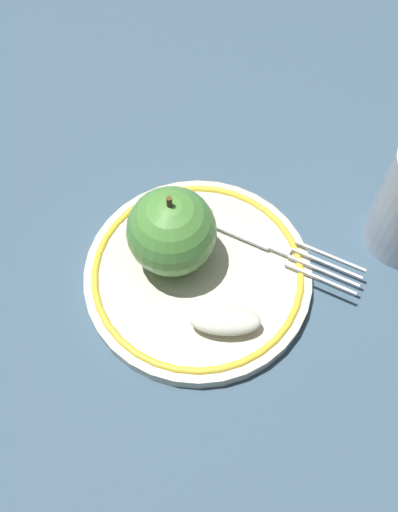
% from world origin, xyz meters
% --- Properties ---
extents(ground_plane, '(2.00, 2.00, 0.00)m').
position_xyz_m(ground_plane, '(0.00, 0.00, 0.00)').
color(ground_plane, '#3B5569').
extents(plate, '(0.19, 0.19, 0.02)m').
position_xyz_m(plate, '(-0.02, 0.00, 0.01)').
color(plate, beige).
rests_on(plate, ground_plane).
extents(apple_red_whole, '(0.07, 0.07, 0.08)m').
position_xyz_m(apple_red_whole, '(-0.04, 0.01, 0.05)').
color(apple_red_whole, '#51923D').
rests_on(apple_red_whole, plate).
extents(apple_slice_front, '(0.06, 0.04, 0.02)m').
position_xyz_m(apple_slice_front, '(0.02, -0.04, 0.03)').
color(apple_slice_front, silver).
rests_on(apple_slice_front, plate).
extents(fork, '(0.18, 0.03, 0.00)m').
position_xyz_m(fork, '(0.02, 0.05, 0.02)').
color(fork, silver).
rests_on(fork, plate).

